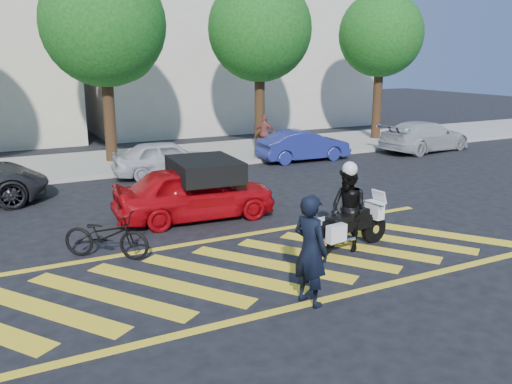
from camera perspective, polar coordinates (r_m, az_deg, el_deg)
name	(u,v)px	position (r m, az deg, el deg)	size (l,w,h in m)	color
ground	(249,268)	(10.96, -0.74, -8.03)	(90.00, 90.00, 0.00)	black
sidewalk	(112,162)	(21.95, -14.87, 3.05)	(60.00, 5.00, 0.15)	#9E998E
crosswalk	(247,268)	(10.94, -0.92, -8.04)	(12.33, 4.00, 0.01)	yellow
building_right	(226,31)	(33.01, -3.14, 16.56)	(16.00, 8.00, 11.00)	beige
tree_center	(107,29)	(21.67, -15.44, 16.25)	(4.60, 4.60, 7.56)	black
tree_right	(262,33)	(23.92, 0.60, 16.38)	(4.40, 4.40, 7.41)	black
tree_far_right	(382,38)	(27.55, 13.11, 15.53)	(4.00, 4.00, 7.10)	black
officer_bike	(310,250)	(9.20, 5.74, -6.12)	(0.70, 0.46, 1.93)	black
bicycle	(106,235)	(11.77, -15.50, -4.42)	(0.65, 1.88, 0.99)	black
police_motorcycle	(348,226)	(12.00, 9.66, -3.57)	(2.18, 0.75, 0.96)	black
officer_moto	(348,209)	(11.89, 9.67, -1.83)	(0.88, 0.69, 1.81)	black
red_convertible	(195,192)	(14.06, -6.48, -0.04)	(1.67, 4.15, 1.42)	#B6080F
parked_mid_right	(167,158)	(19.22, -9.35, 3.51)	(1.51, 3.75, 1.28)	#BBBBBF
parked_right	(303,145)	(21.91, 5.01, 4.90)	(1.31, 3.75, 1.24)	navy
parked_far_right	(425,136)	(25.16, 17.34, 5.62)	(1.86, 4.58, 1.33)	#A7ABAF
pedestrian_right	(265,133)	(23.00, 0.95, 6.18)	(0.91, 0.38, 1.56)	#974944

